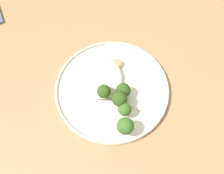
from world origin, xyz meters
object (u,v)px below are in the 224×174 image
object	(u,v)px
seared_scallop_tiny_bay	(101,73)
broccoli_floret_front_edge	(125,110)
broccoli_floret_beside_noodles	(119,99)
broccoli_floret_small_sprig	(123,90)
seared_scallop_right_edge	(90,76)
seared_scallop_rear_pale	(99,63)
broccoli_floret_split_head	(125,126)
seared_scallop_on_noodles	(118,63)
seared_scallop_tilted_round	(81,70)
seared_scallop_half_hidden	(93,69)
dinner_plate	(112,89)
broccoli_floret_left_leaning	(104,92)

from	to	relation	value
seared_scallop_tiny_bay	broccoli_floret_front_edge	size ratio (longest dim) A/B	0.74
broccoli_floret_beside_noodles	broccoli_floret_small_sprig	distance (m)	0.03
seared_scallop_right_edge	seared_scallop_rear_pale	distance (m)	0.04
seared_scallop_right_edge	broccoli_floret_split_head	size ratio (longest dim) A/B	0.48
seared_scallop_tiny_bay	seared_scallop_on_noodles	bearing A→B (deg)	94.64
broccoli_floret_front_edge	broccoli_floret_split_head	world-z (taller)	broccoli_floret_split_head
broccoli_floret_split_head	seared_scallop_right_edge	bearing A→B (deg)	-177.93
broccoli_floret_front_edge	broccoli_floret_split_head	bearing A→B (deg)	-28.69
seared_scallop_right_edge	broccoli_floret_split_head	bearing A→B (deg)	2.07
broccoli_floret_small_sprig	seared_scallop_rear_pale	bearing A→B (deg)	-173.85
seared_scallop_tilted_round	broccoli_floret_split_head	xyz separation A→B (m)	(0.20, 0.02, 0.03)
seared_scallop_on_noodles	broccoli_floret_front_edge	world-z (taller)	broccoli_floret_front_edge
seared_scallop_on_noodles	seared_scallop_rear_pale	bearing A→B (deg)	-118.16
broccoli_floret_small_sprig	seared_scallop_half_hidden	bearing A→B (deg)	-160.79
seared_scallop_rear_pale	broccoli_floret_front_edge	size ratio (longest dim) A/B	0.69
seared_scallop_tiny_bay	seared_scallop_rear_pale	size ratio (longest dim) A/B	1.07
broccoli_floret_beside_noodles	broccoli_floret_small_sprig	world-z (taller)	broccoli_floret_beside_noodles
seared_scallop_rear_pale	broccoli_floret_front_edge	world-z (taller)	broccoli_floret_front_edge
seared_scallop_on_noodles	broccoli_floret_small_sprig	xyz separation A→B (m)	(0.08, -0.03, 0.02)
dinner_plate	broccoli_floret_beside_noodles	size ratio (longest dim) A/B	4.96
broccoli_floret_small_sprig	seared_scallop_tiny_bay	bearing A→B (deg)	-163.78
seared_scallop_right_edge	broccoli_floret_small_sprig	xyz separation A→B (m)	(0.08, 0.05, 0.02)
seared_scallop_rear_pale	seared_scallop_right_edge	bearing A→B (deg)	-60.51
seared_scallop_half_hidden	seared_scallop_rear_pale	bearing A→B (deg)	105.13
seared_scallop_on_noodles	broccoli_floret_front_edge	bearing A→B (deg)	-22.71
broccoli_floret_split_head	seared_scallop_rear_pale	bearing A→B (deg)	170.44
broccoli_floret_split_head	seared_scallop_half_hidden	bearing A→B (deg)	177.12
seared_scallop_half_hidden	seared_scallop_tiny_bay	distance (m)	0.02
seared_scallop_rear_pale	broccoli_floret_beside_noodles	distance (m)	0.13
seared_scallop_half_hidden	broccoli_floret_small_sprig	bearing A→B (deg)	19.21
broccoli_floret_front_edge	seared_scallop_half_hidden	bearing A→B (deg)	-175.48
seared_scallop_right_edge	broccoli_floret_beside_noodles	xyz separation A→B (m)	(0.10, 0.03, 0.03)
seared_scallop_on_noodles	broccoli_floret_small_sprig	world-z (taller)	broccoli_floret_small_sprig
seared_scallop_tiny_bay	seared_scallop_rear_pale	xyz separation A→B (m)	(-0.03, 0.01, 0.00)
broccoli_floret_left_leaning	seared_scallop_rear_pale	bearing A→B (deg)	159.55
broccoli_floret_beside_noodles	broccoli_floret_small_sprig	bearing A→B (deg)	135.12
dinner_plate	seared_scallop_tiny_bay	world-z (taller)	seared_scallop_tiny_bay
broccoli_floret_beside_noodles	seared_scallop_rear_pale	bearing A→B (deg)	175.07
dinner_plate	broccoli_floret_beside_noodles	bearing A→B (deg)	-7.72
dinner_plate	seared_scallop_half_hidden	world-z (taller)	seared_scallop_half_hidden
seared_scallop_half_hidden	seared_scallop_on_noodles	world-z (taller)	same
dinner_plate	broccoli_floret_beside_noodles	distance (m)	0.06
seared_scallop_right_edge	broccoli_floret_front_edge	xyz separation A→B (m)	(0.13, 0.03, 0.02)
dinner_plate	broccoli_floret_split_head	world-z (taller)	broccoli_floret_split_head
seared_scallop_half_hidden	seared_scallop_tiny_bay	xyz separation A→B (m)	(0.02, 0.01, -0.00)
broccoli_floret_beside_noodles	broccoli_floret_left_leaning	bearing A→B (deg)	-147.67
broccoli_floret_front_edge	seared_scallop_rear_pale	bearing A→B (deg)	175.77
dinner_plate	broccoli_floret_left_leaning	distance (m)	0.05
seared_scallop_tiny_bay	broccoli_floret_beside_noodles	distance (m)	0.10
dinner_plate	seared_scallop_on_noodles	world-z (taller)	seared_scallop_on_noodles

